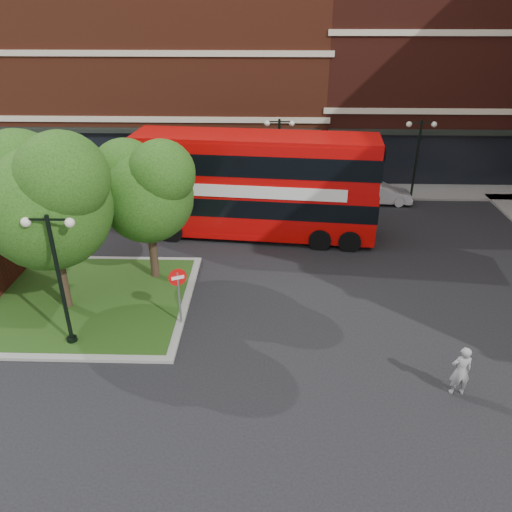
{
  "coord_description": "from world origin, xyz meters",
  "views": [
    {
      "loc": [
        1.48,
        -14.06,
        11.01
      ],
      "look_at": [
        0.99,
        3.4,
        2.0
      ],
      "focal_mm": 35.0,
      "sensor_mm": 36.0,
      "label": 1
    }
  ],
  "objects_px": {
    "bus": "(255,179)",
    "car_silver": "(164,181)",
    "woman": "(461,371)",
    "car_white": "(380,194)"
  },
  "relations": [
    {
      "from": "bus",
      "to": "car_silver",
      "type": "xyz_separation_m",
      "value": [
        -5.97,
        6.21,
        -2.26
      ]
    },
    {
      "from": "bus",
      "to": "woman",
      "type": "relative_size",
      "value": 6.96
    },
    {
      "from": "car_white",
      "to": "bus",
      "type": "bearing_deg",
      "value": 125.49
    },
    {
      "from": "bus",
      "to": "woman",
      "type": "xyz_separation_m",
      "value": [
        6.65,
        -11.72,
        -2.13
      ]
    },
    {
      "from": "car_silver",
      "to": "car_white",
      "type": "distance_m",
      "value": 13.44
    },
    {
      "from": "woman",
      "to": "car_white",
      "type": "relative_size",
      "value": 0.47
    },
    {
      "from": "bus",
      "to": "woman",
      "type": "distance_m",
      "value": 13.64
    },
    {
      "from": "bus",
      "to": "car_white",
      "type": "distance_m",
      "value": 9.08
    },
    {
      "from": "woman",
      "to": "car_silver",
      "type": "xyz_separation_m",
      "value": [
        -12.62,
        17.93,
        -0.13
      ]
    },
    {
      "from": "bus",
      "to": "woman",
      "type": "height_order",
      "value": "bus"
    }
  ]
}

